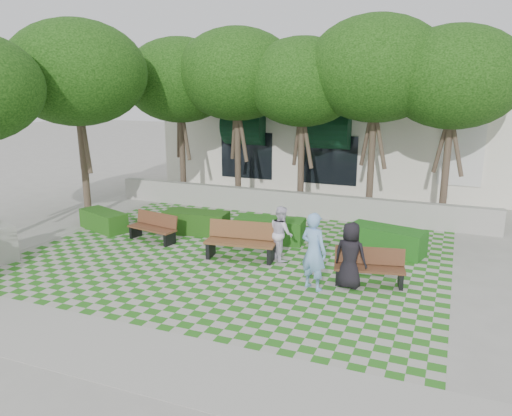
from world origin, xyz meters
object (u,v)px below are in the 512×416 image
at_px(hedge_east, 386,240).
at_px(person_dark, 350,255).
at_px(person_blue, 314,251).
at_px(hedge_midleft, 196,222).
at_px(bench_east, 369,267).
at_px(hedge_midright, 270,230).
at_px(bench_west, 153,228).
at_px(person_white, 281,233).
at_px(hedge_west, 104,221).
at_px(bench_mid, 241,242).

distance_m(hedge_east, person_dark, 3.08).
bearing_deg(person_blue, hedge_midleft, -9.99).
distance_m(hedge_east, hedge_midleft, 6.26).
height_order(bench_east, hedge_midright, bench_east).
bearing_deg(person_blue, bench_east, -124.27).
relative_size(bench_east, hedge_midright, 0.84).
height_order(hedge_east, hedge_midright, hedge_east).
distance_m(bench_west, person_dark, 6.80).
bearing_deg(hedge_east, person_white, -147.68).
relative_size(bench_west, person_dark, 1.06).
relative_size(hedge_west, person_blue, 0.98).
bearing_deg(bench_west, hedge_east, 24.23).
height_order(hedge_east, person_white, person_white).
relative_size(person_blue, person_white, 1.24).
bearing_deg(person_white, bench_mid, 69.98).
bearing_deg(hedge_midright, person_blue, -53.81).
bearing_deg(hedge_midleft, hedge_east, 3.36).
xyz_separation_m(hedge_east, person_dark, (-0.49, -3.01, 0.45)).
bearing_deg(hedge_west, hedge_east, 7.42).
xyz_separation_m(bench_mid, hedge_east, (3.82, 2.11, -0.13)).
bearing_deg(hedge_east, person_dark, -99.22).
relative_size(hedge_east, person_blue, 1.14).
bearing_deg(hedge_midright, hedge_midleft, -177.80).
bearing_deg(hedge_west, hedge_midright, 9.42).
bearing_deg(person_white, hedge_midleft, 29.59).
height_order(bench_east, person_blue, person_blue).
xyz_separation_m(bench_mid, hedge_midleft, (-2.42, 1.74, -0.14)).
xyz_separation_m(bench_west, hedge_east, (7.13, 1.61, -0.04)).
distance_m(hedge_midleft, hedge_west, 3.28).
xyz_separation_m(bench_east, bench_mid, (-3.76, 0.51, 0.07)).
distance_m(bench_mid, bench_west, 3.34).
distance_m(bench_west, hedge_west, 2.32).
relative_size(hedge_midleft, person_dark, 1.28).
xyz_separation_m(bench_east, hedge_east, (0.07, 2.62, -0.05)).
xyz_separation_m(hedge_midright, person_white, (0.90, -1.46, 0.41)).
bearing_deg(person_dark, hedge_west, -2.19).
bearing_deg(hedge_west, person_blue, -15.33).
height_order(hedge_east, hedge_midleft, hedge_east).
relative_size(bench_mid, bench_west, 1.18).
xyz_separation_m(hedge_midright, person_dark, (3.14, -2.74, 0.46)).
height_order(bench_west, hedge_midright, bench_west).
height_order(hedge_west, person_dark, person_dark).
height_order(bench_mid, hedge_east, bench_mid).
relative_size(bench_east, person_white, 1.16).
distance_m(bench_west, person_white, 4.41).
height_order(bench_west, person_white, person_white).
xyz_separation_m(bench_east, hedge_midleft, (-6.18, 2.26, -0.06)).
xyz_separation_m(bench_west, hedge_midleft, (0.88, 1.25, -0.06)).
distance_m(person_blue, person_white, 2.25).
distance_m(hedge_midright, person_blue, 3.99).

